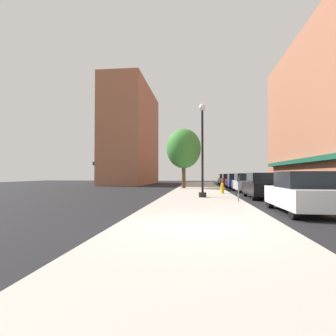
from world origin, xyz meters
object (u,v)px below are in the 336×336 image
Objects in this scene: fire_hydrant at (222,188)px; car_green at (224,179)px; parking_meter_near at (238,186)px; tree_near at (184,149)px; car_red at (228,180)px; car_blue at (235,181)px; lamppost at (202,148)px; car_white at (301,193)px; car_black at (262,186)px; car_silver at (245,183)px.

car_green is at bearing 84.50° from fire_hydrant.
parking_meter_near is 0.30× the size of car_green.
tree_near reaches higher than car_red.
car_blue is at bearing -90.53° from car_green.
tree_near is 1.46× the size of car_red.
lamppost is 3.93m from parking_meter_near.
car_red is at bearing 82.56° from fire_hydrant.
parking_meter_near is at bearing 121.13° from car_white.
car_green is (0.00, 26.37, 0.00)m from car_black.
tree_near is 6.99m from car_blue.
car_red is at bearing 85.30° from parking_meter_near.
tree_near is 1.46× the size of car_silver.
car_blue is at bearing -89.90° from car_red.
car_white is at bearing -76.91° from fire_hydrant.
car_blue is (1.95, 16.48, -0.14)m from parking_meter_near.
fire_hydrant is (1.54, 3.72, -2.68)m from lamppost.
car_silver is at bearing 91.22° from car_white.
car_black and car_green have the same top height.
tree_near is at bearing -120.75° from car_red.
car_red is at bearing 90.50° from car_black.
lamppost is 11.83m from tree_near.
parking_meter_near is 10.32m from car_silver.
tree_near reaches higher than lamppost.
car_silver is at bearing -89.90° from car_red.
car_white and car_blue have the same top height.
car_blue is at bearing 83.25° from parking_meter_near.
car_black is 1.00× the size of car_red.
car_silver and car_green have the same top height.
car_red is at bearing 59.14° from tree_near.
car_silver is at bearing 90.50° from car_black.
car_silver is at bearing 63.14° from lamppost.
car_red is (0.00, 20.19, 0.00)m from car_black.
tree_near is 11.54m from car_red.
car_black reaches higher than fire_hydrant.
car_blue is at bearing 21.44° from tree_near.
car_black and car_blue have the same top height.
car_black and car_silver have the same top height.
car_red reaches higher than fire_hydrant.
car_silver is 1.00× the size of car_blue.
fire_hydrant is 0.60× the size of parking_meter_near.
car_green is at bearing 86.27° from parking_meter_near.
tree_near is at bearing 113.11° from fire_hydrant.
car_silver is at bearing -36.20° from tree_near.
lamppost is 4.58m from car_black.
lamppost reaches higher than car_silver.
car_black is (2.26, -2.84, 0.29)m from fire_hydrant.
tree_near is 1.46× the size of car_white.
car_blue is at bearing 90.50° from car_black.
lamppost is at bearing -112.43° from fire_hydrant.
parking_meter_near is 29.95m from car_green.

